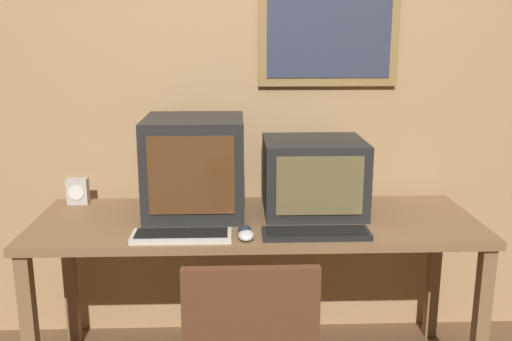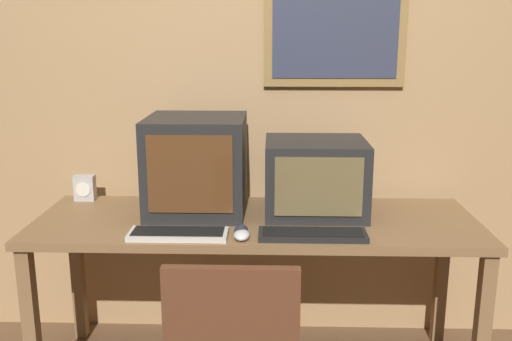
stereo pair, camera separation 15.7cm
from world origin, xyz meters
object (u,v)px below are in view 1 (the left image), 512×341
Objects in this scene: keyboard_main at (182,236)px; keyboard_side at (316,233)px; monitor_left at (195,166)px; mouse_near_keyboard at (246,235)px; mouse_far_corner at (245,231)px; desk_clock at (78,191)px; monitor_right at (314,176)px.

keyboard_side is at bearing 0.90° from keyboard_main.
monitor_left is at bearing 146.62° from keyboard_side.
mouse_far_corner reaches higher than mouse_near_keyboard.
mouse_near_keyboard is 0.04m from mouse_far_corner.
mouse_near_keyboard is 0.82× the size of desk_clock.
monitor_right is 0.68m from keyboard_main.
monitor_left is 0.46m from mouse_near_keyboard.
monitor_right is at bearing 84.66° from keyboard_side.
monitor_left is at bearing 179.85° from monitor_right.
keyboard_main is 3.67× the size of mouse_far_corner.
monitor_right reaches higher than mouse_far_corner.
monitor_right is at bearing 30.79° from keyboard_main.
mouse_near_keyboard is 0.94× the size of mouse_far_corner.
keyboard_main is 3.91× the size of mouse_near_keyboard.
monitor_left reaches higher than monitor_right.
mouse_near_keyboard reaches higher than keyboard_main.
keyboard_main is at bearing 175.51° from mouse_near_keyboard.
mouse_near_keyboard is (-0.28, -0.03, 0.01)m from keyboard_side.
mouse_near_keyboard is at bearing -33.22° from desk_clock.
desk_clock is (-1.10, 0.16, -0.10)m from monitor_right.
monitor_left reaches higher than keyboard_main.
keyboard_main is 0.25m from mouse_near_keyboard.
desk_clock is at bearing 146.78° from mouse_near_keyboard.
mouse_far_corner is at bearing -55.61° from monitor_left.
mouse_near_keyboard is at bearing -58.42° from monitor_left.
mouse_near_keyboard is at bearing -174.24° from keyboard_side.
monitor_left is 4.03× the size of mouse_far_corner.
monitor_right is 1.13× the size of keyboard_main.
desk_clock reaches higher than keyboard_side.
desk_clock is at bearing 148.89° from mouse_far_corner.
mouse_near_keyboard is 0.94m from desk_clock.
monitor_right is 1.03× the size of keyboard_side.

